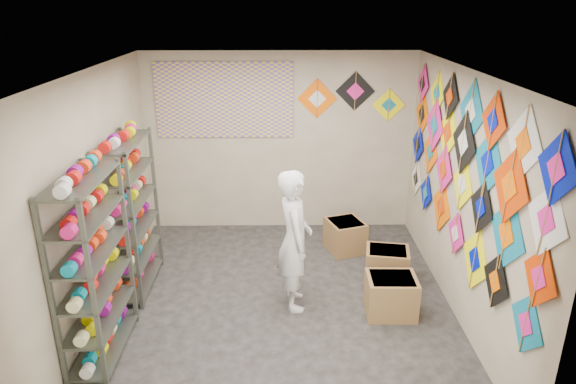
{
  "coord_description": "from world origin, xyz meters",
  "views": [
    {
      "loc": [
        0.03,
        -5.21,
        3.38
      ],
      "look_at": [
        0.1,
        0.3,
        1.3
      ],
      "focal_mm": 32.0,
      "sensor_mm": 36.0,
      "label": 1
    }
  ],
  "objects_px": {
    "shelf_rack_back": "(131,216)",
    "carton_b": "(387,265)",
    "shelf_rack_front": "(94,269)",
    "carton_c": "(345,236)",
    "shopkeeper": "(294,240)",
    "carton_a": "(391,295)"
  },
  "relations": [
    {
      "from": "shelf_rack_back",
      "to": "carton_b",
      "type": "height_order",
      "value": "shelf_rack_back"
    },
    {
      "from": "shelf_rack_front",
      "to": "carton_c",
      "type": "xyz_separation_m",
      "value": [
        2.71,
        2.23,
        -0.73
      ]
    },
    {
      "from": "shopkeeper",
      "to": "carton_b",
      "type": "xyz_separation_m",
      "value": [
        1.19,
        0.52,
        -0.61
      ]
    },
    {
      "from": "shelf_rack_front",
      "to": "shopkeeper",
      "type": "xyz_separation_m",
      "value": [
        1.95,
        0.86,
        -0.12
      ]
    },
    {
      "from": "shelf_rack_front",
      "to": "shelf_rack_back",
      "type": "relative_size",
      "value": 1.0
    },
    {
      "from": "shelf_rack_back",
      "to": "carton_c",
      "type": "distance_m",
      "value": 2.95
    },
    {
      "from": "shelf_rack_back",
      "to": "shopkeeper",
      "type": "xyz_separation_m",
      "value": [
        1.95,
        -0.44,
        -0.12
      ]
    },
    {
      "from": "shelf_rack_back",
      "to": "carton_a",
      "type": "distance_m",
      "value": 3.19
    },
    {
      "from": "carton_a",
      "to": "carton_c",
      "type": "distance_m",
      "value": 1.62
    },
    {
      "from": "carton_b",
      "to": "shopkeeper",
      "type": "bearing_deg",
      "value": -146.35
    },
    {
      "from": "shelf_rack_back",
      "to": "carton_b",
      "type": "bearing_deg",
      "value": 1.37
    },
    {
      "from": "shopkeeper",
      "to": "carton_a",
      "type": "distance_m",
      "value": 1.26
    },
    {
      "from": "shelf_rack_front",
      "to": "carton_c",
      "type": "relative_size",
      "value": 3.7
    },
    {
      "from": "carton_a",
      "to": "carton_c",
      "type": "relative_size",
      "value": 1.08
    },
    {
      "from": "shelf_rack_front",
      "to": "shopkeeper",
      "type": "distance_m",
      "value": 2.13
    },
    {
      "from": "shopkeeper",
      "to": "carton_c",
      "type": "relative_size",
      "value": 3.23
    },
    {
      "from": "shopkeeper",
      "to": "carton_a",
      "type": "relative_size",
      "value": 3.0
    },
    {
      "from": "shopkeeper",
      "to": "shelf_rack_front",
      "type": "bearing_deg",
      "value": 107.14
    },
    {
      "from": "shelf_rack_back",
      "to": "carton_c",
      "type": "bearing_deg",
      "value": 18.9
    },
    {
      "from": "shelf_rack_front",
      "to": "carton_c",
      "type": "bearing_deg",
      "value": 39.45
    },
    {
      "from": "carton_b",
      "to": "carton_c",
      "type": "xyz_separation_m",
      "value": [
        -0.43,
        0.85,
        0.01
      ]
    },
    {
      "from": "shopkeeper",
      "to": "carton_b",
      "type": "bearing_deg",
      "value": -72.91
    }
  ]
}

